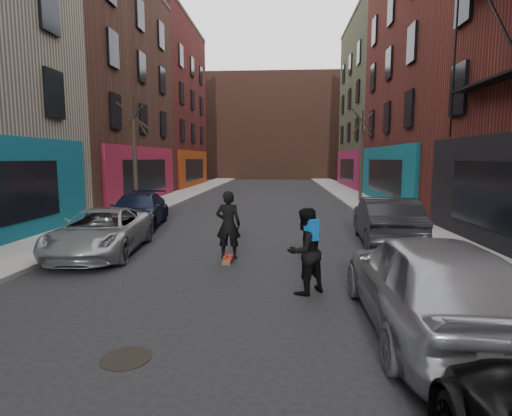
# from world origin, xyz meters

# --- Properties ---
(sidewalk_left) EXTENTS (2.50, 84.00, 0.13)m
(sidewalk_left) POSITION_xyz_m (-6.25, 30.00, 0.07)
(sidewalk_left) COLOR gray
(sidewalk_left) RESTS_ON ground
(sidewalk_right) EXTENTS (2.50, 84.00, 0.13)m
(sidewalk_right) POSITION_xyz_m (6.25, 30.00, 0.07)
(sidewalk_right) COLOR gray
(sidewalk_right) RESTS_ON ground
(building_far) EXTENTS (40.00, 10.00, 14.00)m
(building_far) POSITION_xyz_m (0.00, 56.00, 7.00)
(building_far) COLOR #47281E
(building_far) RESTS_ON ground
(tree_left_far) EXTENTS (2.00, 2.00, 6.50)m
(tree_left_far) POSITION_xyz_m (-6.20, 18.00, 3.38)
(tree_left_far) COLOR black
(tree_left_far) RESTS_ON sidewalk_left
(tree_right_far) EXTENTS (2.00, 2.00, 6.80)m
(tree_right_far) POSITION_xyz_m (6.20, 24.00, 3.53)
(tree_right_far) COLOR black
(tree_right_far) RESTS_ON sidewalk_right
(parked_left_far) EXTENTS (2.65, 4.90, 1.31)m
(parked_left_far) POSITION_xyz_m (-4.06, 9.40, 0.65)
(parked_left_far) COLOR gray
(parked_left_far) RESTS_ON ground
(parked_left_end) EXTENTS (2.54, 4.96, 1.38)m
(parked_left_end) POSITION_xyz_m (-4.60, 13.86, 0.69)
(parked_left_end) COLOR black
(parked_left_end) RESTS_ON ground
(parked_right_far) EXTENTS (2.02, 4.91, 1.67)m
(parked_right_far) POSITION_xyz_m (3.54, 4.52, 0.83)
(parked_right_far) COLOR #92949A
(parked_right_far) RESTS_ON ground
(parked_right_end) EXTENTS (1.97, 4.79, 1.54)m
(parked_right_end) POSITION_xyz_m (4.60, 11.31, 0.77)
(parked_right_end) COLOR black
(parked_right_end) RESTS_ON ground
(skateboard) EXTENTS (0.25, 0.81, 0.10)m
(skateboard) POSITION_xyz_m (-0.22, 8.72, 0.05)
(skateboard) COLOR brown
(skateboard) RESTS_ON ground
(skateboarder) EXTENTS (0.68, 0.46, 1.83)m
(skateboarder) POSITION_xyz_m (-0.22, 8.72, 1.02)
(skateboarder) COLOR black
(skateboarder) RESTS_ON skateboard
(pedestrian) EXTENTS (1.10, 1.08, 1.79)m
(pedestrian) POSITION_xyz_m (1.69, 6.28, 0.90)
(pedestrian) COLOR black
(pedestrian) RESTS_ON ground
(manhole) EXTENTS (0.91, 0.91, 0.01)m
(manhole) POSITION_xyz_m (-0.95, 3.37, 0.01)
(manhole) COLOR black
(manhole) RESTS_ON ground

